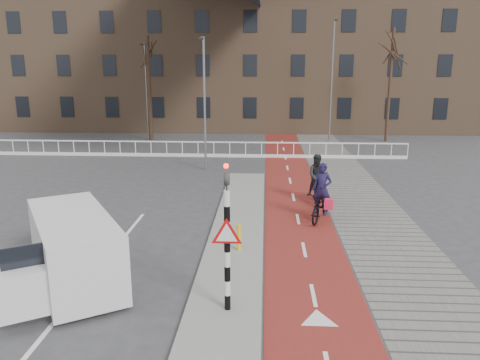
{
  "coord_description": "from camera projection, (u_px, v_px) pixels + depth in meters",
  "views": [
    {
      "loc": [
        0.23,
        -11.87,
        5.69
      ],
      "look_at": [
        -0.69,
        5.0,
        1.5
      ],
      "focal_mm": 35.0,
      "sensor_mm": 36.0,
      "label": 1
    }
  ],
  "objects": [
    {
      "name": "cyclist_far",
      "position": [
        317.0,
        183.0,
        19.67
      ],
      "size": [
        0.9,
        1.92,
        2.04
      ],
      "rotation": [
        0.0,
        0.0,
        -0.03
      ],
      "color": "black",
      "rests_on": "bike_lane"
    },
    {
      "name": "sidewalk",
      "position": [
        350.0,
        187.0,
        22.34
      ],
      "size": [
        3.0,
        60.0,
        0.01
      ],
      "primitive_type": "cube",
      "color": "slate",
      "rests_on": "ground"
    },
    {
      "name": "curb_island",
      "position": [
        238.0,
        226.0,
        16.78
      ],
      "size": [
        1.8,
        16.0,
        0.12
      ],
      "primitive_type": "cube",
      "color": "gray",
      "rests_on": "ground"
    },
    {
      "name": "streetlight_right",
      "position": [
        332.0,
        82.0,
        34.8
      ],
      "size": [
        0.12,
        0.12,
        8.87
      ],
      "primitive_type": "cylinder",
      "color": "slate",
      "rests_on": "ground"
    },
    {
      "name": "bike_lane",
      "position": [
        291.0,
        186.0,
        22.49
      ],
      "size": [
        2.5,
        60.0,
        0.01
      ],
      "primitive_type": "cube",
      "color": "maroon",
      "rests_on": "ground"
    },
    {
      "name": "tree_mid",
      "position": [
        149.0,
        89.0,
        34.88
      ],
      "size": [
        0.3,
        0.3,
        7.73
      ],
      "primitive_type": "cylinder",
      "color": "#311E16",
      "rests_on": "ground"
    },
    {
      "name": "townhouse_row",
      "position": [
        231.0,
        40.0,
        42.17
      ],
      "size": [
        46.0,
        10.0,
        15.9
      ],
      "color": "#7F6047",
      "rests_on": "ground"
    },
    {
      "name": "traffic_signal",
      "position": [
        227.0,
        234.0,
        10.48
      ],
      "size": [
        0.8,
        0.8,
        3.68
      ],
      "color": "black",
      "rests_on": "curb_island"
    },
    {
      "name": "van",
      "position": [
        74.0,
        248.0,
        12.28
      ],
      "size": [
        3.8,
        4.66,
        1.89
      ],
      "rotation": [
        0.0,
        0.0,
        0.55
      ],
      "color": "silver",
      "rests_on": "ground"
    },
    {
      "name": "cyclist_near",
      "position": [
        322.0,
        201.0,
        17.37
      ],
      "size": [
        1.47,
        2.23,
        2.17
      ],
      "rotation": [
        0.0,
        0.0,
        -0.38
      ],
      "color": "black",
      "rests_on": "bike_lane"
    },
    {
      "name": "bollard",
      "position": [
        239.0,
        237.0,
        14.31
      ],
      "size": [
        0.12,
        0.12,
        0.83
      ],
      "primitive_type": "cylinder",
      "color": "yellow",
      "rests_on": "curb_island"
    },
    {
      "name": "railing",
      "position": [
        182.0,
        152.0,
        29.55
      ],
      "size": [
        28.0,
        0.1,
        0.99
      ],
      "color": "silver",
      "rests_on": "ground"
    },
    {
      "name": "ground",
      "position": [
        255.0,
        277.0,
        12.88
      ],
      "size": [
        120.0,
        120.0,
        0.0
      ],
      "primitive_type": "plane",
      "color": "#38383A",
      "rests_on": "ground"
    },
    {
      "name": "tree_right",
      "position": [
        390.0,
        86.0,
        34.59
      ],
      "size": [
        0.22,
        0.22,
        8.26
      ],
      "primitive_type": "cylinder",
      "color": "#311E16",
      "rests_on": "ground"
    },
    {
      "name": "streetlight_left",
      "position": [
        147.0,
        93.0,
        35.09
      ],
      "size": [
        0.12,
        0.12,
        7.22
      ],
      "primitive_type": "cylinder",
      "color": "slate",
      "rests_on": "ground"
    },
    {
      "name": "streetlight_near",
      "position": [
        205.0,
        106.0,
        25.02
      ],
      "size": [
        0.12,
        0.12,
        7.08
      ],
      "primitive_type": "cylinder",
      "color": "slate",
      "rests_on": "ground"
    }
  ]
}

